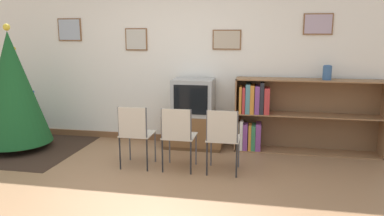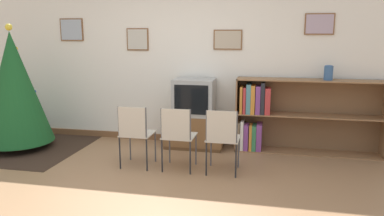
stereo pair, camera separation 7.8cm
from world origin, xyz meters
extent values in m
plane|color=#936B47|center=(0.00, 0.00, 0.00)|extent=(24.00, 24.00, 0.00)
cube|color=silver|center=(0.00, 2.21, 1.35)|extent=(8.87, 0.08, 2.70)
cube|color=brown|center=(0.00, 2.16, 0.05)|extent=(8.87, 0.03, 0.10)
cube|color=brown|center=(-1.84, 2.16, 1.77)|extent=(0.40, 0.02, 0.36)
cube|color=#9EA8B2|center=(-1.84, 2.15, 1.77)|extent=(0.36, 0.01, 0.32)
cube|color=brown|center=(-0.72, 2.16, 1.62)|extent=(0.35, 0.02, 0.34)
cube|color=#BCB7A8|center=(-0.72, 2.15, 1.62)|extent=(0.32, 0.01, 0.31)
cube|color=brown|center=(0.70, 2.16, 1.62)|extent=(0.43, 0.02, 0.30)
cube|color=tan|center=(0.70, 2.15, 1.62)|extent=(0.39, 0.01, 0.26)
cube|color=brown|center=(1.99, 2.16, 1.84)|extent=(0.41, 0.02, 0.30)
cube|color=#A893A3|center=(1.99, 2.15, 1.84)|extent=(0.37, 0.01, 0.26)
cube|color=#332319|center=(-2.35, 1.32, 0.00)|extent=(1.91, 1.71, 0.01)
cylinder|color=maroon|center=(-2.35, 1.32, 0.06)|extent=(0.36, 0.36, 0.10)
cone|color=#195123|center=(-2.35, 1.32, 0.93)|extent=(1.03, 1.03, 1.64)
sphere|color=yellow|center=(-2.35, 1.32, 1.80)|extent=(0.10, 0.10, 0.10)
sphere|color=gold|center=(-2.33, 1.39, 1.49)|extent=(0.06, 0.06, 0.06)
sphere|color=#1E4CB2|center=(-2.15, 1.51, 0.85)|extent=(0.04, 0.04, 0.04)
cube|color=brown|center=(0.24, 1.91, 0.03)|extent=(0.86, 0.45, 0.05)
cube|color=brown|center=(0.24, 1.91, 0.28)|extent=(0.90, 0.47, 0.45)
cube|color=#9E9E99|center=(0.24, 1.91, 0.78)|extent=(0.61, 0.45, 0.55)
cube|color=black|center=(0.24, 1.68, 0.78)|extent=(0.50, 0.01, 0.43)
cube|color=#BCB29E|center=(-0.32, 0.97, 0.43)|extent=(0.40, 0.40, 0.02)
cube|color=#BCB29E|center=(-0.32, 0.78, 0.63)|extent=(0.35, 0.01, 0.38)
cylinder|color=#4C4C51|center=(-0.50, 1.15, 0.21)|extent=(0.02, 0.02, 0.42)
cylinder|color=#4C4C51|center=(-0.14, 1.15, 0.21)|extent=(0.02, 0.02, 0.42)
cylinder|color=#4C4C51|center=(-0.50, 0.79, 0.21)|extent=(0.02, 0.02, 0.42)
cylinder|color=#4C4C51|center=(-0.14, 0.79, 0.21)|extent=(0.02, 0.02, 0.42)
cylinder|color=#4C4C51|center=(-0.50, 0.79, 0.41)|extent=(0.02, 0.02, 0.82)
cylinder|color=#4C4C51|center=(-0.14, 0.79, 0.41)|extent=(0.02, 0.02, 0.82)
cube|color=#BCB29E|center=(0.24, 0.97, 0.43)|extent=(0.40, 0.40, 0.02)
cube|color=#BCB29E|center=(0.24, 0.78, 0.63)|extent=(0.35, 0.01, 0.38)
cylinder|color=#4C4C51|center=(0.06, 1.15, 0.21)|extent=(0.02, 0.02, 0.42)
cylinder|color=#4C4C51|center=(0.42, 1.15, 0.21)|extent=(0.02, 0.02, 0.42)
cylinder|color=#4C4C51|center=(0.06, 0.79, 0.21)|extent=(0.02, 0.02, 0.42)
cylinder|color=#4C4C51|center=(0.42, 0.79, 0.21)|extent=(0.02, 0.02, 0.42)
cylinder|color=#4C4C51|center=(0.06, 0.79, 0.41)|extent=(0.02, 0.02, 0.82)
cylinder|color=#4C4C51|center=(0.42, 0.79, 0.41)|extent=(0.02, 0.02, 0.82)
cube|color=#BCB29E|center=(0.80, 0.97, 0.43)|extent=(0.40, 0.40, 0.02)
cube|color=#BCB29E|center=(0.80, 0.78, 0.63)|extent=(0.35, 0.01, 0.38)
cylinder|color=#4C4C51|center=(0.62, 1.15, 0.21)|extent=(0.02, 0.02, 0.42)
cylinder|color=#4C4C51|center=(0.98, 1.15, 0.21)|extent=(0.02, 0.02, 0.42)
cylinder|color=#4C4C51|center=(0.62, 0.79, 0.21)|extent=(0.02, 0.02, 0.42)
cylinder|color=#4C4C51|center=(0.98, 0.79, 0.21)|extent=(0.02, 0.02, 0.42)
cylinder|color=#4C4C51|center=(0.62, 0.79, 0.41)|extent=(0.02, 0.02, 0.82)
cylinder|color=#4C4C51|center=(0.98, 0.79, 0.41)|extent=(0.02, 0.02, 0.82)
cube|color=olive|center=(0.88, 1.97, 0.54)|extent=(0.02, 0.36, 1.07)
cube|color=olive|center=(1.90, 1.97, 1.07)|extent=(2.07, 0.36, 0.02)
cube|color=olive|center=(1.90, 1.97, 0.01)|extent=(2.07, 0.36, 0.02)
cube|color=olive|center=(1.90, 1.97, 0.56)|extent=(2.03, 0.36, 0.02)
cube|color=brown|center=(1.90, 2.15, 0.54)|extent=(2.07, 0.01, 1.07)
cube|color=#756047|center=(0.92, 1.93, 0.22)|extent=(0.04, 0.26, 0.41)
cube|color=silver|center=(0.97, 1.90, 0.23)|extent=(0.04, 0.21, 0.43)
cube|color=#7A3D7F|center=(1.03, 1.90, 0.21)|extent=(0.07, 0.20, 0.39)
cube|color=orange|center=(1.09, 1.90, 0.21)|extent=(0.04, 0.21, 0.38)
cube|color=#337547|center=(1.15, 1.93, 0.20)|extent=(0.06, 0.26, 0.37)
cube|color=#7A3D7F|center=(1.22, 1.94, 0.21)|extent=(0.08, 0.29, 0.39)
cube|color=orange|center=(0.95, 1.90, 0.76)|extent=(0.04, 0.21, 0.39)
cube|color=#B73333|center=(0.99, 1.91, 0.76)|extent=(0.04, 0.22, 0.38)
cube|color=teal|center=(1.05, 1.95, 0.78)|extent=(0.06, 0.30, 0.43)
cube|color=orange|center=(1.11, 1.92, 0.78)|extent=(0.06, 0.24, 0.41)
cube|color=#7A3D7F|center=(1.18, 1.95, 0.77)|extent=(0.07, 0.29, 0.41)
cube|color=#232328|center=(1.25, 1.91, 0.80)|extent=(0.05, 0.21, 0.46)
cube|color=#B73333|center=(1.32, 1.92, 0.76)|extent=(0.08, 0.25, 0.38)
cylinder|color=#335684|center=(2.13, 1.96, 1.17)|extent=(0.12, 0.12, 0.20)
torus|color=#335684|center=(2.13, 1.96, 1.27)|extent=(0.11, 0.11, 0.02)
camera|label=1|loc=(1.27, -3.51, 1.72)|focal=35.00mm
camera|label=2|loc=(1.35, -3.49, 1.72)|focal=35.00mm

